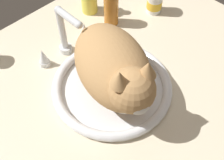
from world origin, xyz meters
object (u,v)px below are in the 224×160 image
at_px(cat, 115,70).
at_px(amber_bottle, 111,8).
at_px(pill_bottle, 155,1).
at_px(sink_basin, 112,86).
at_px(faucet, 65,36).

height_order(cat, amber_bottle, cat).
xyz_separation_m(cat, pill_bottle, (0.36, 0.16, -0.06)).
relative_size(sink_basin, faucet, 1.75).
distance_m(faucet, amber_bottle, 0.20).
relative_size(sink_basin, amber_bottle, 2.58).
height_order(cat, pill_bottle, cat).
bearing_deg(pill_bottle, amber_bottle, 157.42).
distance_m(faucet, pill_bottle, 0.35).
xyz_separation_m(sink_basin, pill_bottle, (0.35, 0.14, 0.03)).
xyz_separation_m(faucet, cat, (-0.01, -0.22, 0.04)).
xyz_separation_m(sink_basin, faucet, (-0.00, 0.20, 0.06)).
distance_m(sink_basin, pill_bottle, 0.38).
distance_m(faucet, cat, 0.22).
relative_size(cat, amber_bottle, 2.79).
bearing_deg(faucet, sink_basin, -90.00).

